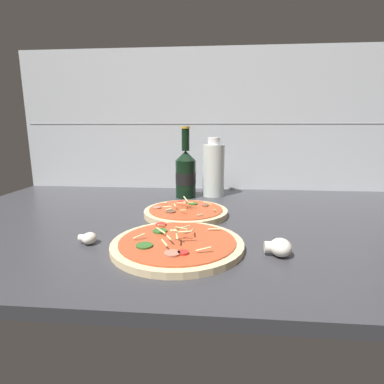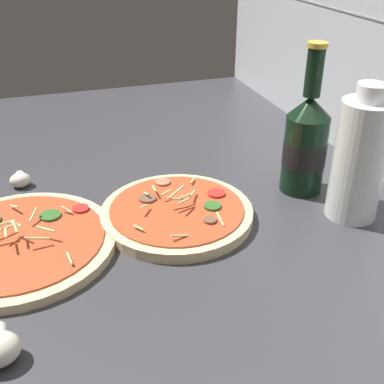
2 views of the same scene
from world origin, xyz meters
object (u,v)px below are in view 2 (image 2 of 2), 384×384
object	(u,v)px
pizza_near	(19,243)
oil_bottle	(359,159)
pizza_far	(177,213)
beer_bottle	(305,143)
mushroom_left	(20,180)

from	to	relation	value
pizza_near	oil_bottle	size ratio (longest dim) A/B	1.30
pizza_far	beer_bottle	bearing A→B (deg)	96.13
pizza_far	beer_bottle	xyz separation A→B (cm)	(-2.61, 24.35, 8.22)
beer_bottle	mushroom_left	xyz separation A→B (cm)	(-17.02, -48.77, -7.92)
pizza_far	mushroom_left	world-z (taller)	pizza_far
pizza_far	beer_bottle	world-z (taller)	beer_bottle
pizza_far	pizza_near	bearing A→B (deg)	-88.21
beer_bottle	oil_bottle	bearing A→B (deg)	18.99
pizza_near	mushroom_left	distance (cm)	20.43
pizza_far	mushroom_left	bearing A→B (deg)	-128.80
beer_bottle	oil_bottle	size ratio (longest dim) A/B	1.18
mushroom_left	pizza_near	bearing A→B (deg)	-1.54
oil_bottle	beer_bottle	bearing A→B (deg)	-161.01
pizza_near	mushroom_left	xyz separation A→B (cm)	(-20.42, 0.55, 0.45)
oil_bottle	mushroom_left	size ratio (longest dim) A/B	5.61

